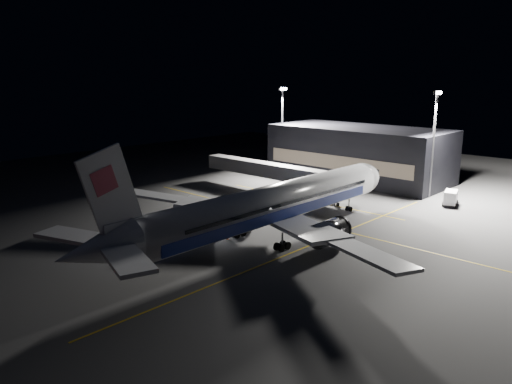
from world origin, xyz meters
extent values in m
plane|color=#4C4C4F|center=(0.00, 0.00, 0.00)|extent=(200.00, 200.00, 0.00)
cube|color=gold|center=(10.00, 0.00, 0.01)|extent=(0.25, 80.00, 0.01)
cube|color=gold|center=(0.00, -6.00, 0.01)|extent=(70.00, 0.25, 0.01)
cube|color=gold|center=(22.00, 10.00, 0.01)|extent=(0.25, 40.00, 0.01)
cylinder|color=silver|center=(0.00, 0.00, 5.30)|extent=(48.00, 5.60, 5.60)
ellipsoid|color=silver|center=(24.00, 0.00, 5.30)|extent=(8.96, 5.60, 5.60)
cube|color=black|center=(26.30, 0.00, 6.30)|extent=(2.20, 3.40, 0.90)
cone|color=silver|center=(-28.50, 0.00, 5.60)|extent=(9.00, 5.49, 5.49)
cube|color=navy|center=(-1.00, 2.78, 4.40)|extent=(42.24, 0.25, 1.50)
cube|color=navy|center=(-1.00, -2.78, 4.40)|extent=(42.24, 0.25, 1.50)
cube|color=silver|center=(-2.50, 8.00, 3.70)|extent=(11.36, 15.23, 1.53)
cube|color=silver|center=(-2.50, -8.00, 3.70)|extent=(11.36, 15.23, 1.53)
cube|color=silver|center=(-7.50, 20.50, 4.57)|extent=(8.57, 13.22, 1.31)
cube|color=silver|center=(-7.50, -20.50, 4.57)|extent=(8.57, 13.22, 1.31)
cube|color=silver|center=(-28.00, 5.20, 5.90)|extent=(6.20, 9.67, 0.45)
cube|color=silver|center=(-28.00, -5.20, 5.90)|extent=(6.20, 9.67, 0.45)
cube|color=white|center=(-26.20, 0.00, 11.50)|extent=(7.53, 0.40, 10.28)
cube|color=#DC4B65|center=(-27.00, 0.00, 12.90)|extent=(3.22, 0.55, 3.22)
cylinder|color=#B7B7BF|center=(1.20, 9.00, 2.55)|extent=(5.60, 3.40, 3.40)
cylinder|color=#B7B7BF|center=(1.20, -9.00, 2.55)|extent=(5.60, 3.40, 3.40)
cylinder|color=#9999A0|center=(20.50, 0.00, 1.25)|extent=(0.26, 0.26, 2.50)
cylinder|color=black|center=(20.50, 0.00, 0.45)|extent=(0.90, 0.70, 0.90)
cylinder|color=#9999A0|center=(-3.00, 4.30, 1.25)|extent=(0.26, 0.26, 2.50)
cylinder|color=#9999A0|center=(-3.00, -4.30, 1.25)|extent=(0.26, 0.26, 2.50)
cylinder|color=black|center=(-3.00, 4.30, 0.55)|extent=(1.10, 1.60, 1.10)
cylinder|color=black|center=(-3.00, -4.30, 0.55)|extent=(1.10, 1.60, 1.10)
cube|color=black|center=(46.00, 14.00, 6.00)|extent=(18.00, 40.00, 12.00)
cube|color=brown|center=(36.95, 14.00, 5.00)|extent=(0.15, 36.00, 3.00)
cube|color=#B2B2B7|center=(22.00, 20.05, 4.60)|extent=(3.00, 33.90, 2.80)
cube|color=#B2B2B7|center=(22.00, 4.20, 4.60)|extent=(3.60, 3.20, 3.40)
cylinder|color=#9999A0|center=(22.00, 4.20, 1.55)|extent=(0.70, 0.70, 3.10)
cylinder|color=black|center=(22.00, 3.30, 0.35)|extent=(0.70, 0.30, 0.70)
cylinder|color=black|center=(22.00, 5.10, 0.35)|extent=(0.70, 0.30, 0.70)
cylinder|color=#59595E|center=(40.00, 32.00, 10.00)|extent=(0.44, 0.44, 20.00)
cube|color=#59595E|center=(40.00, 32.00, 20.30)|extent=(2.40, 0.50, 0.80)
cube|color=white|center=(40.00, 31.65, 20.30)|extent=(2.20, 0.15, 0.60)
cylinder|color=#59595E|center=(40.00, -6.00, 10.00)|extent=(0.44, 0.44, 20.00)
cube|color=#59595E|center=(40.00, -6.00, 20.30)|extent=(2.40, 0.50, 0.80)
cube|color=white|center=(40.00, -6.35, 20.30)|extent=(2.20, 0.15, 0.60)
cube|color=silver|center=(36.66, -11.58, 1.62)|extent=(4.61, 3.20, 2.30)
cube|color=silver|center=(39.07, -10.86, 0.99)|extent=(2.17, 2.38, 1.26)
cube|color=black|center=(39.07, -10.86, 1.52)|extent=(1.71, 2.06, 0.52)
cylinder|color=black|center=(37.75, -10.10, 0.42)|extent=(0.88, 0.49, 0.84)
cylinder|color=black|center=(38.38, -12.21, 0.42)|extent=(0.88, 0.49, 0.84)
cylinder|color=black|center=(34.94, -10.94, 0.42)|extent=(0.88, 0.49, 0.84)
cylinder|color=black|center=(35.58, -13.05, 0.42)|extent=(0.88, 0.49, 0.84)
cube|color=black|center=(-3.21, 10.00, 0.85)|extent=(3.10, 2.38, 1.25)
cube|color=black|center=(-3.21, 10.00, 1.65)|extent=(1.41, 1.41, 0.68)
sphere|color=#FFF2CC|center=(-3.99, 9.30, 0.85)|extent=(0.30, 0.30, 0.30)
sphere|color=#FFF2CC|center=(-2.90, 8.99, 0.85)|extent=(0.30, 0.30, 0.30)
cylinder|color=black|center=(-1.96, 10.66, 0.34)|extent=(0.73, 0.43, 0.68)
cylinder|color=black|center=(-2.48, 8.79, 0.34)|extent=(0.73, 0.43, 0.68)
cylinder|color=black|center=(-3.93, 11.21, 0.34)|extent=(0.73, 0.43, 0.68)
cylinder|color=black|center=(-4.45, 9.34, 0.34)|extent=(0.73, 0.43, 0.68)
cone|color=#ED4409|center=(-5.00, 4.53, 0.27)|extent=(0.36, 0.36, 0.55)
cone|color=#ED4409|center=(6.00, 12.82, 0.33)|extent=(0.44, 0.44, 0.66)
cone|color=#ED4409|center=(-2.79, 13.58, 0.30)|extent=(0.40, 0.40, 0.60)
camera|label=1|loc=(-53.22, -46.08, 23.60)|focal=35.00mm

